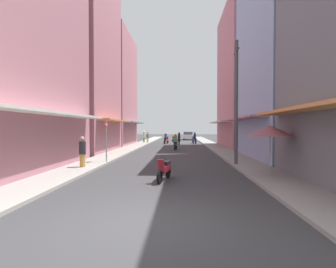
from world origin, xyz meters
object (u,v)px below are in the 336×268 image
Objects in this scene: motorbike_blue at (194,138)px; motorbike_maroon at (164,169)px; vendor_umbrella at (270,131)px; pedestrian_foreground at (148,138)px; pedestrian_far at (144,136)px; motorbike_black at (179,139)px; motorbike_green at (176,143)px; utility_pole at (236,102)px; parked_car at (188,136)px; motorbike_silver at (174,139)px; motorbike_white at (174,138)px; street_sign_no_entry at (106,135)px; pedestrian_midway at (83,153)px; motorbike_red at (166,139)px.

motorbike_blue reaches higher than motorbike_maroon.
pedestrian_foreground is at bearing 108.94° from vendor_umbrella.
pedestrian_foreground is 1.31m from pedestrian_far.
motorbike_black is 1.14× the size of pedestrian_foreground.
utility_pole is at bearing -71.26° from motorbike_green.
parked_car is at bearing 83.43° from motorbike_black.
pedestrian_far reaches higher than motorbike_blue.
motorbike_green is 11.12m from pedestrian_foreground.
parked_car is (1.55, 13.50, 0.04)m from motorbike_black.
parked_car is (2.35, 7.32, 0.24)m from motorbike_silver.
motorbike_green is at bearing -94.84° from parked_car.
motorbike_silver is at bearing 92.07° from motorbike_green.
motorbike_blue is (3.08, -7.99, 0.20)m from motorbike_white.
utility_pole reaches higher than motorbike_silver.
street_sign_no_entry reaches higher than vendor_umbrella.
pedestrian_midway is at bearing 168.12° from vendor_umbrella.
motorbike_red is at bearing 82.00° from pedestrian_midway.
motorbike_maroon is 5.21m from pedestrian_midway.
motorbike_white is 30.74m from pedestrian_midway.
pedestrian_foreground is (-3.58, -3.97, 0.29)m from motorbike_silver.
motorbike_white is 1.14× the size of pedestrian_foreground.
motorbike_black is 1.04× the size of pedestrian_far.
motorbike_black is 0.43× the size of parked_car.
pedestrian_far is (-4.25, -2.87, 0.48)m from motorbike_silver.
motorbike_blue is 0.98× the size of motorbike_black.
parked_car is 32.33m from street_sign_no_entry.
vendor_umbrella reaches higher than motorbike_blue.
vendor_umbrella is at bearing -81.14° from motorbike_white.
pedestrian_foreground is at bearing -113.32° from motorbike_white.
motorbike_blue is 1.01× the size of motorbike_red.
pedestrian_midway reaches higher than motorbike_green.
motorbike_silver is at bearing 97.31° from motorbike_black.
motorbike_white is 10.09m from motorbike_black.
motorbike_white is 1.02× the size of motorbike_blue.
motorbike_blue is 0.98× the size of motorbike_green.
pedestrian_foreground is at bearing -132.00° from motorbike_silver.
parked_car is at bearing 74.70° from motorbike_red.
street_sign_no_entry is (-6.29, -20.35, 1.01)m from motorbike_blue.
parked_car is 1.86× the size of vendor_umbrella.
utility_pole is at bearing -69.84° from pedestrian_foreground.
street_sign_no_entry is at bearing 127.42° from motorbike_maroon.
motorbike_black is at bearing -26.82° from pedestrian_foreground.
motorbike_green is at bearing 108.74° from utility_pole.
motorbike_green is 10.94m from street_sign_no_entry.
motorbike_blue is 6.46m from pedestrian_foreground.
pedestrian_foreground is at bearing 153.18° from motorbike_black.
motorbike_red reaches higher than motorbike_silver.
motorbike_white is at bearing 111.10° from motorbike_blue.
pedestrian_foreground is 22.67m from pedestrian_midway.
motorbike_green is at bearing -103.07° from motorbike_blue.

